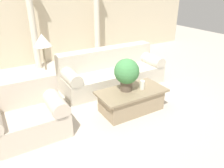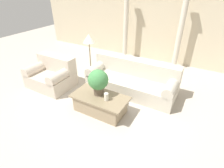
{
  "view_description": "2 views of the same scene",
  "coord_description": "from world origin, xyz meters",
  "px_view_note": "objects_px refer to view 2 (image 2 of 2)",
  "views": [
    {
      "loc": [
        -2.07,
        -3.49,
        2.25
      ],
      "look_at": [
        -0.11,
        -0.16,
        0.46
      ],
      "focal_mm": 35.0,
      "sensor_mm": 36.0,
      "label": 1
    },
    {
      "loc": [
        1.96,
        -3.24,
        2.7
      ],
      "look_at": [
        0.29,
        -0.29,
        0.68
      ],
      "focal_mm": 28.0,
      "sensor_mm": 36.0,
      "label": 2
    }
  ],
  "objects_px": {
    "coffee_table": "(100,104)",
    "potted_plant": "(98,81)",
    "floor_lamp": "(89,42)",
    "loveseat": "(52,74)",
    "sofa_long": "(132,79)"
  },
  "relations": [
    {
      "from": "sofa_long",
      "to": "loveseat",
      "type": "distance_m",
      "value": 2.32
    },
    {
      "from": "coffee_table",
      "to": "potted_plant",
      "type": "relative_size",
      "value": 2.13
    },
    {
      "from": "sofa_long",
      "to": "potted_plant",
      "type": "relative_size",
      "value": 3.99
    },
    {
      "from": "coffee_table",
      "to": "potted_plant",
      "type": "xyz_separation_m",
      "value": [
        -0.08,
        0.07,
        0.56
      ]
    },
    {
      "from": "potted_plant",
      "to": "sofa_long",
      "type": "bearing_deg",
      "value": 73.41
    },
    {
      "from": "potted_plant",
      "to": "floor_lamp",
      "type": "distance_m",
      "value": 1.74
    },
    {
      "from": "loveseat",
      "to": "potted_plant",
      "type": "xyz_separation_m",
      "value": [
        1.8,
        -0.26,
        0.42
      ]
    },
    {
      "from": "sofa_long",
      "to": "floor_lamp",
      "type": "xyz_separation_m",
      "value": [
        -1.48,
        0.12,
        0.81
      ]
    },
    {
      "from": "loveseat",
      "to": "floor_lamp",
      "type": "distance_m",
      "value": 1.44
    },
    {
      "from": "coffee_table",
      "to": "floor_lamp",
      "type": "relative_size",
      "value": 0.95
    },
    {
      "from": "coffee_table",
      "to": "loveseat",
      "type": "bearing_deg",
      "value": 169.82
    },
    {
      "from": "loveseat",
      "to": "floor_lamp",
      "type": "height_order",
      "value": "floor_lamp"
    },
    {
      "from": "coffee_table",
      "to": "potted_plant",
      "type": "height_order",
      "value": "potted_plant"
    },
    {
      "from": "floor_lamp",
      "to": "potted_plant",
      "type": "bearing_deg",
      "value": -48.03
    },
    {
      "from": "sofa_long",
      "to": "loveseat",
      "type": "xyz_separation_m",
      "value": [
        -2.14,
        -0.89,
        0.01
      ]
    }
  ]
}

